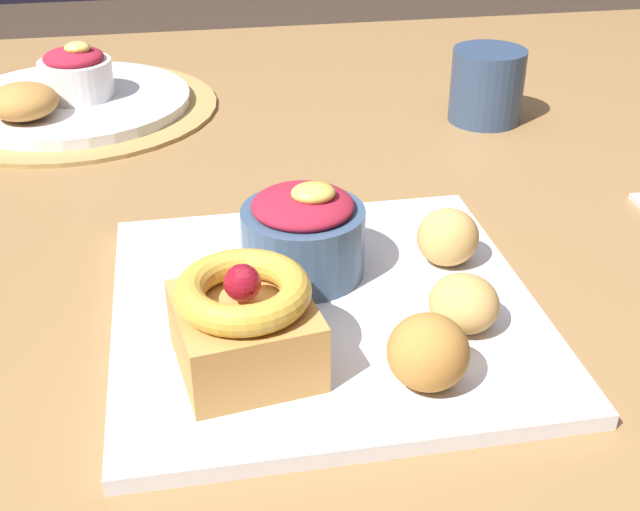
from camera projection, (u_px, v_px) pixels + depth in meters
name	position (u px, v px, depth m)	size (l,w,h in m)	color
dining_table	(308.00, 256.00, 0.84)	(1.42, 1.16, 0.73)	olive
woven_placemat	(74.00, 108.00, 0.98)	(0.34, 0.34, 0.01)	#AD894C
front_plate	(325.00, 309.00, 0.61)	(0.30, 0.30, 0.01)	white
cake_slice	(245.00, 322.00, 0.52)	(0.10, 0.10, 0.08)	#C68E47
berry_ramekin	(303.00, 233.00, 0.62)	(0.09, 0.09, 0.08)	#3D5675
fritter_front	(464.00, 303.00, 0.57)	(0.05, 0.05, 0.04)	tan
fritter_middle	(448.00, 237.00, 0.64)	(0.05, 0.05, 0.05)	tan
fritter_back	(428.00, 352.00, 0.51)	(0.05, 0.05, 0.05)	#BC7F38
back_plate	(73.00, 101.00, 0.97)	(0.27, 0.27, 0.01)	white
back_ramekin	(76.00, 73.00, 0.96)	(0.08, 0.08, 0.07)	white
back_pastry	(23.00, 101.00, 0.90)	(0.08, 0.08, 0.04)	#B77F3D
coffee_mug	(487.00, 86.00, 0.93)	(0.08, 0.08, 0.08)	#334766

